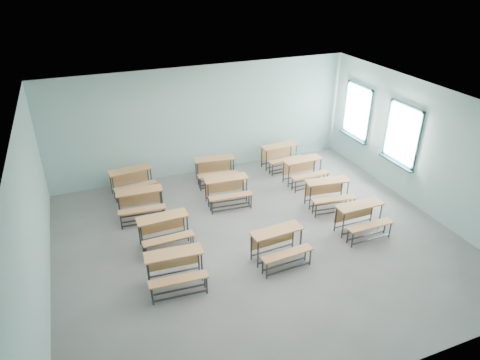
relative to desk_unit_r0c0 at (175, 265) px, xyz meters
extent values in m
cube|color=gray|center=(2.12, 0.75, -0.49)|extent=(9.00, 8.00, 0.02)
cube|color=white|center=(2.12, 0.75, 2.73)|extent=(9.00, 8.00, 0.02)
cube|color=#9FC7C1|center=(2.12, 4.76, 1.12)|extent=(9.00, 0.02, 3.20)
cube|color=#9FC7C1|center=(2.12, -3.26, 1.12)|extent=(9.00, 0.02, 3.20)
cube|color=#9FC7C1|center=(-2.39, 0.75, 1.12)|extent=(0.02, 8.00, 3.20)
cube|color=#9FC7C1|center=(6.63, 0.75, 1.12)|extent=(0.02, 8.00, 3.20)
cube|color=#1B464D|center=(6.59, 3.55, 0.45)|extent=(0.06, 1.20, 0.06)
cube|color=#1B464D|center=(6.59, 3.55, 1.99)|extent=(0.06, 1.20, 0.06)
cube|color=#1B464D|center=(6.59, 2.98, 1.22)|extent=(0.06, 0.06, 1.60)
cube|color=#1B464D|center=(6.59, 4.12, 1.22)|extent=(0.06, 0.06, 1.60)
cube|color=#1B464D|center=(6.59, 3.55, 1.22)|extent=(0.04, 0.04, 1.48)
cube|color=#1B464D|center=(6.59, 3.55, 1.22)|extent=(0.04, 1.08, 0.04)
cube|color=#1B464D|center=(6.55, 3.55, 0.39)|extent=(0.14, 1.28, 0.04)
cube|color=white|center=(6.62, 3.55, 1.22)|extent=(0.01, 1.08, 1.48)
cube|color=#1B464D|center=(6.59, 1.55, 0.45)|extent=(0.06, 1.20, 0.06)
cube|color=#1B464D|center=(6.59, 1.55, 1.99)|extent=(0.06, 1.20, 0.06)
cube|color=#1B464D|center=(6.59, 0.98, 1.22)|extent=(0.06, 0.06, 1.60)
cube|color=#1B464D|center=(6.59, 2.12, 1.22)|extent=(0.06, 0.06, 1.60)
cube|color=#1B464D|center=(6.59, 1.55, 1.22)|extent=(0.04, 0.04, 1.48)
cube|color=#1B464D|center=(6.59, 1.55, 1.22)|extent=(0.04, 1.08, 0.04)
cube|color=#1B464D|center=(6.55, 1.55, 0.39)|extent=(0.14, 1.28, 0.04)
cube|color=white|center=(6.62, 1.55, 1.22)|extent=(0.01, 1.08, 1.48)
cube|color=#C98448|center=(0.01, 0.10, 0.21)|extent=(1.17, 0.46, 0.04)
cube|color=#C98448|center=(0.02, 0.28, -0.08)|extent=(1.08, 0.10, 0.39)
cylinder|color=#343639|center=(-0.53, -0.01, -0.14)|extent=(0.04, 0.04, 0.68)
cylinder|color=#343639|center=(0.52, -0.09, -0.14)|extent=(0.04, 0.04, 0.68)
cylinder|color=#343639|center=(-0.50, 0.29, -0.14)|extent=(0.04, 0.04, 0.68)
cylinder|color=#343639|center=(0.54, 0.22, -0.14)|extent=(0.04, 0.04, 0.68)
cube|color=#343639|center=(0.00, -0.05, -0.38)|extent=(1.05, 0.10, 0.03)
cube|color=#343639|center=(0.02, 0.25, -0.38)|extent=(1.05, 0.10, 0.03)
cube|color=#C98448|center=(-0.03, -0.35, -0.07)|extent=(1.16, 0.32, 0.03)
cylinder|color=#343639|center=(-0.55, -0.41, -0.28)|extent=(0.04, 0.04, 0.39)
cylinder|color=#343639|center=(0.49, -0.48, -0.28)|extent=(0.04, 0.04, 0.39)
cylinder|color=#343639|center=(-0.54, -0.23, -0.28)|extent=(0.04, 0.04, 0.39)
cylinder|color=#343639|center=(0.50, -0.30, -0.28)|extent=(0.04, 0.04, 0.39)
cube|color=#343639|center=(-0.03, -0.44, -0.40)|extent=(1.05, 0.10, 0.03)
cube|color=#343639|center=(-0.02, -0.26, -0.40)|extent=(1.05, 0.10, 0.03)
cube|color=#C98448|center=(2.24, 0.05, 0.21)|extent=(1.16, 0.45, 0.04)
cube|color=#C98448|center=(2.23, 0.23, -0.08)|extent=(1.08, 0.09, 0.39)
cylinder|color=#343639|center=(1.73, -0.13, -0.14)|extent=(0.04, 0.04, 0.68)
cylinder|color=#343639|center=(2.77, -0.07, -0.14)|extent=(0.04, 0.04, 0.68)
cylinder|color=#343639|center=(1.71, 0.17, -0.14)|extent=(0.04, 0.04, 0.68)
cylinder|color=#343639|center=(2.75, 0.24, -0.14)|extent=(0.04, 0.04, 0.68)
cube|color=#343639|center=(2.25, -0.10, -0.38)|extent=(1.05, 0.09, 0.03)
cube|color=#343639|center=(2.23, 0.20, -0.38)|extent=(1.05, 0.09, 0.03)
cube|color=#C98448|center=(2.27, -0.40, -0.07)|extent=(1.15, 0.31, 0.03)
cylinder|color=#343639|center=(1.75, -0.53, -0.28)|extent=(0.04, 0.04, 0.39)
cylinder|color=#343639|center=(2.79, -0.46, -0.28)|extent=(0.04, 0.04, 0.39)
cylinder|color=#343639|center=(1.74, -0.35, -0.28)|extent=(0.04, 0.04, 0.39)
cylinder|color=#343639|center=(2.78, -0.28, -0.28)|extent=(0.04, 0.04, 0.39)
cube|color=#343639|center=(2.27, -0.49, -0.40)|extent=(1.05, 0.09, 0.03)
cube|color=#343639|center=(2.26, -0.31, -0.40)|extent=(1.05, 0.09, 0.03)
cube|color=#C98448|center=(4.51, 0.28, 0.21)|extent=(1.15, 0.39, 0.04)
cube|color=#C98448|center=(4.51, 0.46, -0.08)|extent=(1.08, 0.03, 0.39)
cylinder|color=#343639|center=(3.99, 0.12, -0.14)|extent=(0.03, 0.03, 0.68)
cylinder|color=#343639|center=(5.03, 0.13, -0.14)|extent=(0.03, 0.03, 0.68)
cylinder|color=#343639|center=(3.98, 0.43, -0.14)|extent=(0.03, 0.03, 0.68)
cylinder|color=#343639|center=(5.03, 0.44, -0.14)|extent=(0.03, 0.03, 0.68)
cube|color=#343639|center=(4.51, 0.13, -0.38)|extent=(1.05, 0.04, 0.03)
cube|color=#343639|center=(4.51, 0.43, -0.38)|extent=(1.05, 0.04, 0.03)
cube|color=#C98448|center=(4.51, -0.18, -0.07)|extent=(1.14, 0.25, 0.03)
cylinder|color=#343639|center=(3.99, -0.27, -0.28)|extent=(0.03, 0.03, 0.39)
cylinder|color=#343639|center=(5.04, -0.26, -0.28)|extent=(0.03, 0.03, 0.39)
cylinder|color=#343639|center=(3.99, -0.09, -0.28)|extent=(0.03, 0.03, 0.39)
cylinder|color=#343639|center=(5.03, -0.08, -0.28)|extent=(0.03, 0.03, 0.39)
cube|color=#343639|center=(4.51, -0.27, -0.40)|extent=(1.05, 0.04, 0.03)
cube|color=#343639|center=(4.51, -0.09, -0.40)|extent=(1.05, 0.04, 0.03)
cube|color=#C98448|center=(0.09, 1.47, 0.21)|extent=(1.15, 0.41, 0.04)
cube|color=#C98448|center=(0.09, 1.65, -0.08)|extent=(1.08, 0.05, 0.39)
cylinder|color=#343639|center=(-0.43, 1.31, -0.14)|extent=(0.04, 0.04, 0.68)
cylinder|color=#343639|center=(0.62, 1.33, -0.14)|extent=(0.04, 0.04, 0.68)
cylinder|color=#343639|center=(-0.44, 1.61, -0.14)|extent=(0.04, 0.04, 0.68)
cylinder|color=#343639|center=(0.61, 1.64, -0.14)|extent=(0.04, 0.04, 0.68)
cube|color=#343639|center=(0.09, 1.32, -0.38)|extent=(1.05, 0.06, 0.03)
cube|color=#343639|center=(0.09, 1.62, -0.38)|extent=(1.05, 0.06, 0.03)
cube|color=#C98448|center=(0.10, 1.02, -0.07)|extent=(1.15, 0.27, 0.03)
cylinder|color=#343639|center=(-0.42, 0.91, -0.28)|extent=(0.04, 0.04, 0.39)
cylinder|color=#343639|center=(0.63, 0.94, -0.28)|extent=(0.04, 0.04, 0.39)
cylinder|color=#343639|center=(-0.42, 1.09, -0.28)|extent=(0.04, 0.04, 0.39)
cylinder|color=#343639|center=(0.62, 1.12, -0.28)|extent=(0.04, 0.04, 0.39)
cube|color=#343639|center=(0.10, 0.93, -0.40)|extent=(1.05, 0.06, 0.03)
cube|color=#343639|center=(0.10, 1.11, -0.40)|extent=(1.05, 0.06, 0.03)
cube|color=#C98448|center=(4.45, 1.60, 0.21)|extent=(1.18, 0.52, 0.04)
cube|color=#C98448|center=(4.47, 1.77, -0.08)|extent=(1.08, 0.15, 0.39)
cylinder|color=#343639|center=(3.91, 1.51, -0.14)|extent=(0.04, 0.04, 0.68)
cylinder|color=#343639|center=(4.95, 1.38, -0.14)|extent=(0.04, 0.04, 0.68)
cylinder|color=#343639|center=(3.95, 1.81, -0.14)|extent=(0.04, 0.04, 0.68)
cylinder|color=#343639|center=(4.99, 1.68, -0.14)|extent=(0.04, 0.04, 0.68)
cube|color=#343639|center=(4.43, 1.45, -0.38)|extent=(1.04, 0.16, 0.03)
cube|color=#343639|center=(4.47, 1.75, -0.38)|extent=(1.04, 0.16, 0.03)
cube|color=#C98448|center=(4.40, 1.14, -0.07)|extent=(1.16, 0.38, 0.03)
cylinder|color=#343639|center=(3.87, 1.12, -0.28)|extent=(0.04, 0.04, 0.39)
cylinder|color=#343639|center=(4.90, 0.99, -0.28)|extent=(0.04, 0.04, 0.39)
cylinder|color=#343639|center=(3.89, 1.30, -0.28)|extent=(0.04, 0.04, 0.39)
cylinder|color=#343639|center=(4.93, 1.17, -0.28)|extent=(0.04, 0.04, 0.39)
cube|color=#343639|center=(4.39, 1.05, -0.40)|extent=(1.04, 0.16, 0.03)
cube|color=#343639|center=(4.41, 1.23, -0.40)|extent=(1.04, 0.16, 0.03)
cube|color=#C98448|center=(-0.18, 2.88, 0.21)|extent=(1.17, 0.47, 0.04)
cube|color=#C98448|center=(-0.17, 3.06, -0.08)|extent=(1.08, 0.10, 0.39)
cylinder|color=#343639|center=(-0.72, 2.77, -0.14)|extent=(0.04, 0.04, 0.68)
cylinder|color=#343639|center=(0.33, 2.69, -0.14)|extent=(0.04, 0.04, 0.68)
cylinder|color=#343639|center=(-0.69, 3.07, -0.14)|extent=(0.04, 0.04, 0.68)
cylinder|color=#343639|center=(0.35, 3.00, -0.14)|extent=(0.04, 0.04, 0.68)
cube|color=#343639|center=(-0.20, 2.73, -0.38)|extent=(1.05, 0.11, 0.03)
cube|color=#343639|center=(-0.17, 3.04, -0.38)|extent=(1.05, 0.11, 0.03)
cube|color=#C98448|center=(-0.22, 2.43, -0.07)|extent=(1.16, 0.32, 0.03)
cylinder|color=#343639|center=(-0.75, 2.38, -0.28)|extent=(0.04, 0.04, 0.39)
cylinder|color=#343639|center=(0.30, 2.30, -0.28)|extent=(0.04, 0.04, 0.39)
cylinder|color=#343639|center=(-0.73, 2.56, -0.28)|extent=(0.04, 0.04, 0.39)
cylinder|color=#343639|center=(0.31, 2.48, -0.28)|extent=(0.04, 0.04, 0.39)
cube|color=#343639|center=(-0.23, 2.34, -0.40)|extent=(1.05, 0.11, 0.03)
cube|color=#343639|center=(-0.21, 2.52, -0.40)|extent=(1.05, 0.11, 0.03)
cube|color=#C98448|center=(2.05, 2.71, 0.21)|extent=(1.17, 0.48, 0.04)
cube|color=#C98448|center=(2.07, 2.88, -0.08)|extent=(1.08, 0.11, 0.39)
cylinder|color=#343639|center=(1.52, 2.60, -0.14)|extent=(0.04, 0.04, 0.68)
cylinder|color=#343639|center=(2.56, 2.51, -0.14)|extent=(0.04, 0.04, 0.68)
cylinder|color=#343639|center=(1.55, 2.91, -0.14)|extent=(0.04, 0.04, 0.68)
cylinder|color=#343639|center=(2.59, 2.82, -0.14)|extent=(0.04, 0.04, 0.68)
cube|color=#343639|center=(2.04, 2.56, -0.38)|extent=(1.05, 0.12, 0.03)
cube|color=#343639|center=(2.07, 2.86, -0.38)|extent=(1.05, 0.12, 0.03)
cube|color=#C98448|center=(2.01, 2.25, -0.07)|extent=(1.16, 0.33, 0.03)
cylinder|color=#343639|center=(1.49, 2.21, -0.28)|extent=(0.04, 0.04, 0.39)
cylinder|color=#343639|center=(2.53, 2.12, -0.28)|extent=(0.04, 0.04, 0.39)
cylinder|color=#343639|center=(1.50, 2.39, -0.28)|extent=(0.04, 0.04, 0.39)
cylinder|color=#343639|center=(2.54, 2.30, -0.28)|extent=(0.04, 0.04, 0.39)
cube|color=#343639|center=(2.01, 2.16, -0.40)|extent=(1.05, 0.12, 0.03)
cube|color=#343639|center=(2.02, 2.34, -0.40)|extent=(1.05, 0.12, 0.03)
cube|color=#C98448|center=(4.49, 2.98, 0.21)|extent=(1.16, 0.43, 0.04)
cube|color=#C98448|center=(4.48, 3.16, -0.08)|extent=(1.08, 0.06, 0.39)
cylinder|color=#343639|center=(3.97, 2.81, -0.14)|extent=(0.04, 0.04, 0.68)
cylinder|color=#343639|center=(5.02, 2.85, -0.14)|extent=(0.04, 0.04, 0.68)
cylinder|color=#343639|center=(3.96, 3.11, -0.14)|extent=(0.04, 0.04, 0.68)
cylinder|color=#343639|center=(5.01, 3.16, -0.14)|extent=(0.04, 0.04, 0.68)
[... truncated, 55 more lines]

